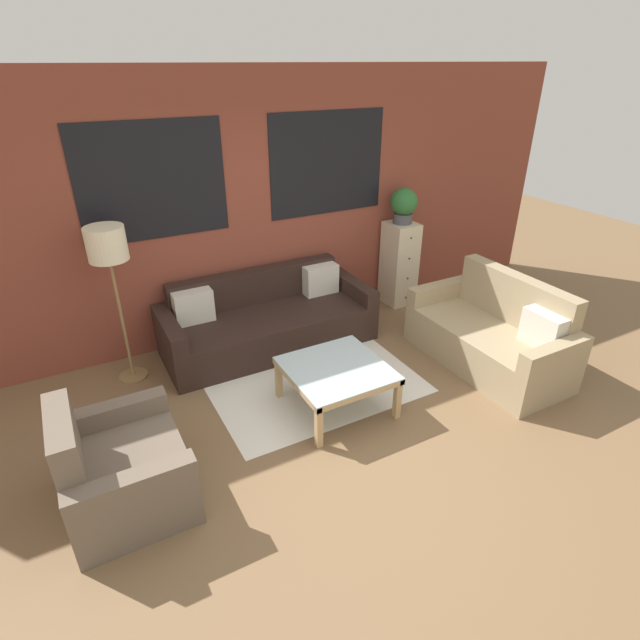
% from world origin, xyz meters
% --- Properties ---
extents(ground_plane, '(16.00, 16.00, 0.00)m').
position_xyz_m(ground_plane, '(0.00, 0.00, 0.00)').
color(ground_plane, brown).
extents(wall_back_brick, '(8.40, 0.09, 2.80)m').
position_xyz_m(wall_back_brick, '(0.00, 2.44, 1.41)').
color(wall_back_brick, brown).
rests_on(wall_back_brick, ground_plane).
extents(rug, '(1.97, 1.74, 0.00)m').
position_xyz_m(rug, '(0.04, 1.20, 0.00)').
color(rug, silver).
rests_on(rug, ground_plane).
extents(couch_dark, '(2.27, 0.88, 0.78)m').
position_xyz_m(couch_dark, '(-0.05, 1.95, 0.28)').
color(couch_dark, black).
rests_on(couch_dark, ground_plane).
extents(settee_vintage, '(0.80, 1.68, 0.92)m').
position_xyz_m(settee_vintage, '(1.82, 0.49, 0.31)').
color(settee_vintage, tan).
rests_on(settee_vintage, ground_plane).
extents(armchair_corner, '(0.80, 0.95, 0.84)m').
position_xyz_m(armchair_corner, '(-1.83, 0.39, 0.28)').
color(armchair_corner, '#6B5B4C').
rests_on(armchair_corner, ground_plane).
extents(coffee_table, '(0.86, 0.86, 0.42)m').
position_xyz_m(coffee_table, '(0.04, 0.61, 0.36)').
color(coffee_table, silver).
rests_on(coffee_table, ground_plane).
extents(floor_lamp, '(0.35, 0.35, 1.55)m').
position_xyz_m(floor_lamp, '(-1.50, 2.00, 1.32)').
color(floor_lamp, olive).
rests_on(floor_lamp, ground_plane).
extents(drawer_cabinet, '(0.35, 0.40, 1.05)m').
position_xyz_m(drawer_cabinet, '(1.87, 2.17, 0.53)').
color(drawer_cabinet, beige).
rests_on(drawer_cabinet, ground_plane).
extents(potted_plant, '(0.33, 0.33, 0.42)m').
position_xyz_m(potted_plant, '(1.87, 2.17, 1.28)').
color(potted_plant, '#47474C').
rests_on(potted_plant, drawer_cabinet).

